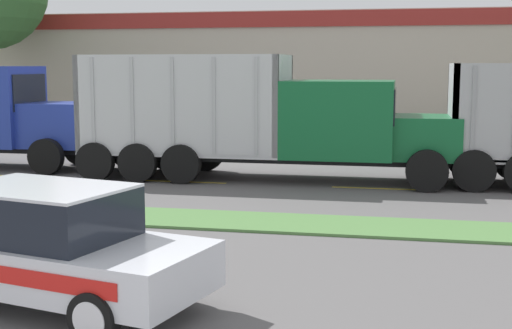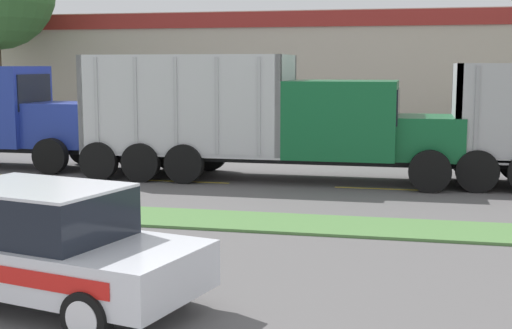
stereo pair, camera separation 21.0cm
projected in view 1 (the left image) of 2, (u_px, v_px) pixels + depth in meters
grass_verge at (257, 222)px, 15.04m from camera, size 120.00×1.78×0.06m
centre_line_3 at (14, 176)px, 21.50m from camera, size 2.40×0.14×0.01m
centre_line_4 at (186, 182)px, 20.42m from camera, size 2.40×0.14×0.01m
centre_line_5 at (376, 188)px, 19.33m from camera, size 2.40×0.14×0.01m
dump_truck_lead at (294, 125)px, 20.55m from camera, size 10.92×2.85×3.62m
rally_car at (50, 245)px, 9.76m from camera, size 4.58×2.80×1.70m
store_building_backdrop at (328, 70)px, 42.57m from camera, size 42.61×12.10×6.15m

